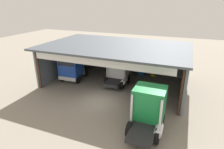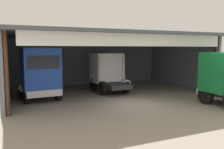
% 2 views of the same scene
% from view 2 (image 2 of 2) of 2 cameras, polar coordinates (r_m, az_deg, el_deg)
% --- Properties ---
extents(ground_plane, '(80.00, 80.00, 0.00)m').
position_cam_2_polar(ground_plane, '(15.80, 4.94, -6.97)').
color(ground_plane, gray).
rests_on(ground_plane, ground).
extents(workshop_shed, '(16.17, 10.44, 4.76)m').
position_cam_2_polar(workshop_shed, '(20.34, -2.52, 5.69)').
color(workshop_shed, slate).
rests_on(workshop_shed, ground).
extents(truck_blue_center_bay, '(2.75, 4.69, 3.67)m').
position_cam_2_polar(truck_blue_center_bay, '(17.13, -17.03, 0.24)').
color(truck_blue_center_bay, '#1E47B7').
rests_on(truck_blue_center_bay, ground).
extents(truck_white_yard_outside, '(2.55, 4.13, 3.22)m').
position_cam_2_polar(truck_white_yard_outside, '(19.80, -0.99, 0.68)').
color(truck_white_yard_outside, white).
rests_on(truck_white_yard_outside, ground).
extents(oil_drum, '(0.58, 0.58, 0.87)m').
position_cam_2_polar(oil_drum, '(25.02, 2.82, -1.03)').
color(oil_drum, gold).
rests_on(oil_drum, ground).
extents(tool_cart, '(0.90, 0.60, 1.00)m').
position_cam_2_polar(tool_cart, '(24.05, -0.02, -1.16)').
color(tool_cart, '#1E59A5').
rests_on(tool_cart, ground).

